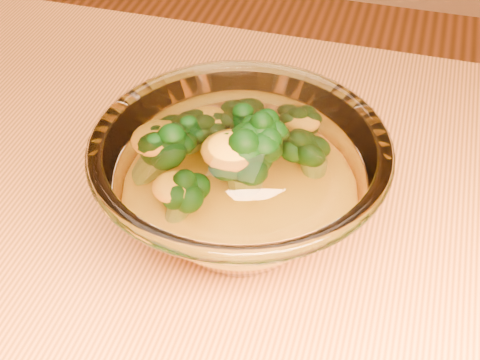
% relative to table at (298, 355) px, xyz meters
% --- Properties ---
extents(table, '(1.20, 0.80, 0.75)m').
position_rel_table_xyz_m(table, '(0.00, 0.00, 0.00)').
color(table, '#E18943').
rests_on(table, ground).
extents(glass_bowl, '(0.25, 0.25, 0.11)m').
position_rel_table_xyz_m(glass_bowl, '(-0.07, 0.05, 0.16)').
color(glass_bowl, white).
rests_on(glass_bowl, table).
extents(cheese_sauce, '(0.14, 0.14, 0.04)m').
position_rel_table_xyz_m(cheese_sauce, '(-0.07, 0.05, 0.13)').
color(cheese_sauce, gold).
rests_on(cheese_sauce, glass_bowl).
extents(broccoli_heap, '(0.16, 0.15, 0.08)m').
position_rel_table_xyz_m(broccoli_heap, '(-0.09, 0.06, 0.17)').
color(broccoli_heap, black).
rests_on(broccoli_heap, cheese_sauce).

